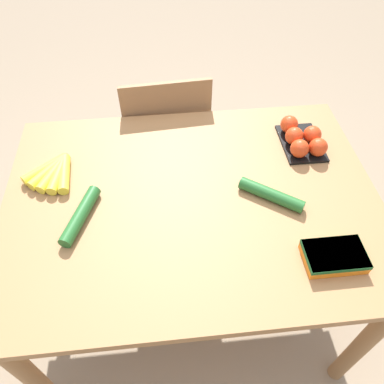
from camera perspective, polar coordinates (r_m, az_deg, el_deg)
name	(u,v)px	position (r m, az deg, el deg)	size (l,w,h in m)	color
ground_plane	(192,297)	(1.93, 0.00, -15.75)	(12.00, 12.00, 0.00)	gray
dining_table	(192,216)	(1.36, 0.00, -3.66)	(1.28, 0.94, 0.77)	#9E7044
chair	(167,142)	(1.92, -3.89, 7.66)	(0.45, 0.43, 0.90)	#8E6642
banana_bunch	(54,172)	(1.42, -20.25, 2.88)	(0.17, 0.19, 0.04)	brown
tomato_pack	(302,139)	(1.49, 16.45, 7.78)	(0.15, 0.22, 0.08)	black
carrot_bag	(334,256)	(1.19, 20.89, -9.08)	(0.18, 0.11, 0.04)	orange
cucumber_near	(80,215)	(1.26, -16.63, -3.43)	(0.12, 0.23, 0.04)	#236028
cucumber_far	(271,195)	(1.29, 11.98, -0.40)	(0.21, 0.17, 0.04)	#236028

